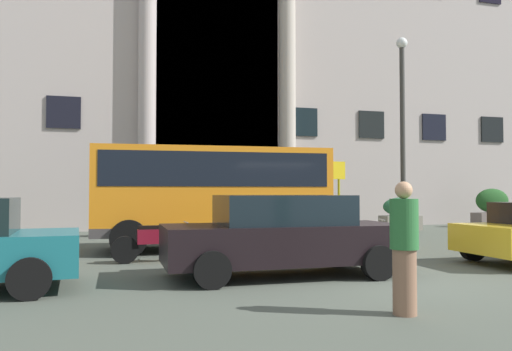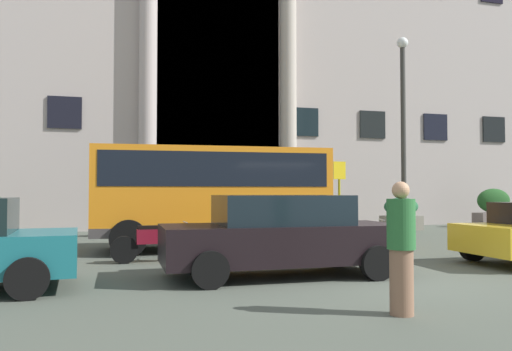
{
  "view_description": "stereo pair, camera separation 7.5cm",
  "coord_description": "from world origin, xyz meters",
  "px_view_note": "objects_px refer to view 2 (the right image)",
  "views": [
    {
      "loc": [
        -4.74,
        -8.05,
        1.56
      ],
      "look_at": [
        -0.81,
        6.01,
        2.05
      ],
      "focal_mm": 35.28,
      "sensor_mm": 36.0,
      "label": 1
    },
    {
      "loc": [
        -4.67,
        -8.07,
        1.56
      ],
      "look_at": [
        -0.81,
        6.01,
        2.05
      ],
      "focal_mm": 35.28,
      "sensor_mm": 36.0,
      "label": 2
    }
  ],
  "objects_px": {
    "bus_stop_sign": "(339,191)",
    "hedge_planter_far_east": "(249,215)",
    "hedge_planter_far_west": "(494,208)",
    "hedge_planter_east": "(140,215)",
    "hedge_planter_entrance_left": "(401,214)",
    "parked_estate_mid": "(281,235)",
    "scooter_by_planter": "(356,237)",
    "pedestrian_child_trailing": "(401,247)",
    "orange_minibus": "(212,190)",
    "motorcycle_near_kerb": "(512,233)",
    "motorcycle_far_end": "(156,242)",
    "lamppost_plaza_centre": "(403,119)"
  },
  "relations": [
    {
      "from": "bus_stop_sign",
      "to": "hedge_planter_far_east",
      "type": "height_order",
      "value": "bus_stop_sign"
    },
    {
      "from": "hedge_planter_far_west",
      "to": "hedge_planter_east",
      "type": "xyz_separation_m",
      "value": [
        -15.52,
        -0.72,
        -0.08
      ]
    },
    {
      "from": "hedge_planter_far_east",
      "to": "hedge_planter_entrance_left",
      "type": "bearing_deg",
      "value": 0.67
    },
    {
      "from": "parked_estate_mid",
      "to": "scooter_by_planter",
      "type": "height_order",
      "value": "parked_estate_mid"
    },
    {
      "from": "bus_stop_sign",
      "to": "pedestrian_child_trailing",
      "type": "relative_size",
      "value": 1.53
    },
    {
      "from": "scooter_by_planter",
      "to": "pedestrian_child_trailing",
      "type": "bearing_deg",
      "value": -95.01
    },
    {
      "from": "orange_minibus",
      "to": "parked_estate_mid",
      "type": "bearing_deg",
      "value": -81.02
    },
    {
      "from": "hedge_planter_far_east",
      "to": "hedge_planter_east",
      "type": "bearing_deg",
      "value": -177.11
    },
    {
      "from": "bus_stop_sign",
      "to": "motorcycle_near_kerb",
      "type": "relative_size",
      "value": 1.34
    },
    {
      "from": "scooter_by_planter",
      "to": "orange_minibus",
      "type": "bearing_deg",
      "value": 161.7
    },
    {
      "from": "hedge_planter_far_west",
      "to": "hedge_planter_entrance_left",
      "type": "height_order",
      "value": "hedge_planter_far_west"
    },
    {
      "from": "motorcycle_far_end",
      "to": "lamppost_plaza_centre",
      "type": "bearing_deg",
      "value": 25.82
    },
    {
      "from": "lamppost_plaza_centre",
      "to": "hedge_planter_far_east",
      "type": "bearing_deg",
      "value": 155.48
    },
    {
      "from": "hedge_planter_east",
      "to": "scooter_by_planter",
      "type": "bearing_deg",
      "value": -54.3
    },
    {
      "from": "hedge_planter_entrance_left",
      "to": "motorcycle_far_end",
      "type": "xyz_separation_m",
      "value": [
        -10.5,
        -7.1,
        -0.19
      ]
    },
    {
      "from": "hedge_planter_east",
      "to": "parked_estate_mid",
      "type": "bearing_deg",
      "value": -76.8
    },
    {
      "from": "hedge_planter_entrance_left",
      "to": "parked_estate_mid",
      "type": "relative_size",
      "value": 0.37
    },
    {
      "from": "hedge_planter_far_east",
      "to": "scooter_by_planter",
      "type": "bearing_deg",
      "value": -82.73
    },
    {
      "from": "bus_stop_sign",
      "to": "motorcycle_near_kerb",
      "type": "distance_m",
      "value": 5.42
    },
    {
      "from": "motorcycle_far_end",
      "to": "pedestrian_child_trailing",
      "type": "bearing_deg",
      "value": -66.1
    },
    {
      "from": "bus_stop_sign",
      "to": "parked_estate_mid",
      "type": "xyz_separation_m",
      "value": [
        -4.29,
        -6.74,
        -0.85
      ]
    },
    {
      "from": "hedge_planter_far_east",
      "to": "lamppost_plaza_centre",
      "type": "xyz_separation_m",
      "value": [
        5.17,
        -2.36,
        3.52
      ]
    },
    {
      "from": "hedge_planter_east",
      "to": "lamppost_plaza_centre",
      "type": "bearing_deg",
      "value": -13.19
    },
    {
      "from": "scooter_by_planter",
      "to": "lamppost_plaza_centre",
      "type": "distance_m",
      "value": 7.38
    },
    {
      "from": "hedge_planter_east",
      "to": "motorcycle_near_kerb",
      "type": "bearing_deg",
      "value": -35.38
    },
    {
      "from": "hedge_planter_east",
      "to": "motorcycle_far_end",
      "type": "distance_m",
      "value": 6.83
    },
    {
      "from": "hedge_planter_far_west",
      "to": "lamppost_plaza_centre",
      "type": "bearing_deg",
      "value": -155.53
    },
    {
      "from": "hedge_planter_far_west",
      "to": "hedge_planter_far_east",
      "type": "relative_size",
      "value": 0.82
    },
    {
      "from": "motorcycle_near_kerb",
      "to": "lamppost_plaza_centre",
      "type": "bearing_deg",
      "value": 106.5
    },
    {
      "from": "pedestrian_child_trailing",
      "to": "bus_stop_sign",
      "type": "bearing_deg",
      "value": -8.94
    },
    {
      "from": "parked_estate_mid",
      "to": "lamppost_plaza_centre",
      "type": "xyz_separation_m",
      "value": [
        7.01,
        7.16,
        3.46
      ]
    },
    {
      "from": "orange_minibus",
      "to": "hedge_planter_far_west",
      "type": "distance_m",
      "value": 14.84
    },
    {
      "from": "orange_minibus",
      "to": "hedge_planter_east",
      "type": "bearing_deg",
      "value": 113.49
    },
    {
      "from": "hedge_planter_far_west",
      "to": "motorcycle_far_end",
      "type": "relative_size",
      "value": 0.86
    },
    {
      "from": "orange_minibus",
      "to": "parked_estate_mid",
      "type": "height_order",
      "value": "orange_minibus"
    },
    {
      "from": "hedge_planter_far_west",
      "to": "hedge_planter_far_east",
      "type": "bearing_deg",
      "value": -177.41
    },
    {
      "from": "hedge_planter_east",
      "to": "lamppost_plaza_centre",
      "type": "distance_m",
      "value": 10.06
    },
    {
      "from": "hedge_planter_entrance_left",
      "to": "motorcycle_far_end",
      "type": "bearing_deg",
      "value": -145.93
    },
    {
      "from": "orange_minibus",
      "to": "hedge_planter_far_east",
      "type": "xyz_separation_m",
      "value": [
        2.31,
        4.86,
        -0.93
      ]
    },
    {
      "from": "hedge_planter_far_west",
      "to": "hedge_planter_east",
      "type": "height_order",
      "value": "hedge_planter_far_west"
    },
    {
      "from": "hedge_planter_east",
      "to": "hedge_planter_entrance_left",
      "type": "distance_m",
      "value": 10.57
    },
    {
      "from": "pedestrian_child_trailing",
      "to": "lamppost_plaza_centre",
      "type": "bearing_deg",
      "value": -20.3
    },
    {
      "from": "pedestrian_child_trailing",
      "to": "hedge_planter_entrance_left",
      "type": "bearing_deg",
      "value": -19.82
    },
    {
      "from": "bus_stop_sign",
      "to": "orange_minibus",
      "type": "bearing_deg",
      "value": -156.4
    },
    {
      "from": "motorcycle_near_kerb",
      "to": "orange_minibus",
      "type": "bearing_deg",
      "value": 175.87
    },
    {
      "from": "motorcycle_near_kerb",
      "to": "hedge_planter_far_west",
      "type": "bearing_deg",
      "value": 63.32
    },
    {
      "from": "bus_stop_sign",
      "to": "hedge_planter_east",
      "type": "relative_size",
      "value": 1.38
    },
    {
      "from": "orange_minibus",
      "to": "hedge_planter_east",
      "type": "relative_size",
      "value": 3.34
    },
    {
      "from": "hedge_planter_far_east",
      "to": "motorcycle_near_kerb",
      "type": "xyz_separation_m",
      "value": [
        5.6,
        -7.04,
        -0.24
      ]
    },
    {
      "from": "motorcycle_near_kerb",
      "to": "lamppost_plaza_centre",
      "type": "distance_m",
      "value": 6.02
    }
  ]
}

